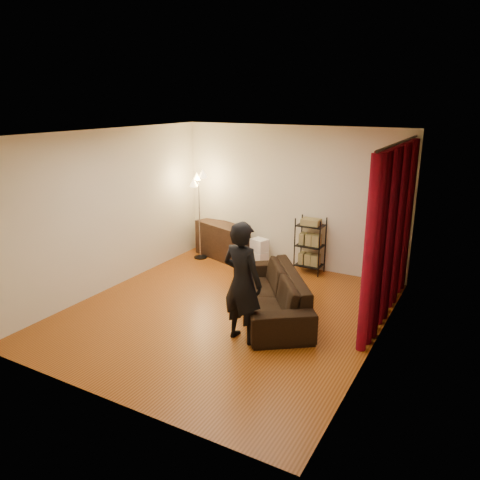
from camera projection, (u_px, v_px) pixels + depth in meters
The scene contains 14 objects.
floor at pixel (225, 312), 7.21m from camera, with size 5.00×5.00×0.00m, color brown.
ceiling at pixel (223, 133), 6.42m from camera, with size 5.00×5.00×0.00m, color white.
wall_back at pixel (291, 198), 8.91m from camera, with size 5.00×5.00×0.00m, color beige.
wall_front at pixel (97, 285), 4.72m from camera, with size 5.00×5.00×0.00m, color beige.
wall_left at pixel (109, 211), 7.86m from camera, with size 5.00×5.00×0.00m, color beige.
wall_right at pixel (380, 251), 5.77m from camera, with size 5.00×5.00×0.00m, color beige.
curtain_rod at pixel (400, 142), 6.40m from camera, with size 0.04×0.04×2.65m, color black.
curtain at pixel (390, 234), 6.79m from camera, with size 0.22×2.65×2.55m, color maroon, non-canonical shape.
sofa at pixel (270, 293), 7.10m from camera, with size 2.24×0.88×0.65m, color black.
person at pixel (242, 282), 6.16m from camera, with size 0.61×0.40×1.67m, color black.
media_cabinet at pixel (222, 241), 9.61m from camera, with size 1.22×0.46×0.71m, color #311F13.
storage_boxes at pixel (259, 251), 9.26m from camera, with size 0.31×0.25×0.52m, color white, non-canonical shape.
wire_shelf at pixel (310, 245), 8.72m from camera, with size 0.48×0.34×1.06m, color black, non-canonical shape.
floor_lamp at pixel (199, 216), 9.42m from camera, with size 0.32×0.32×1.76m, color silver, non-canonical shape.
Camera 1 is at (3.40, -5.63, 3.15)m, focal length 35.00 mm.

